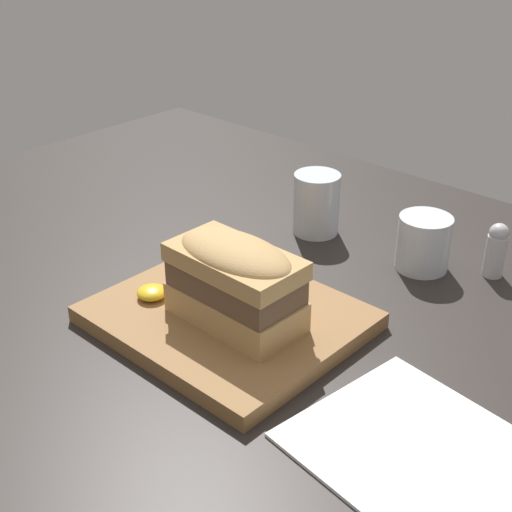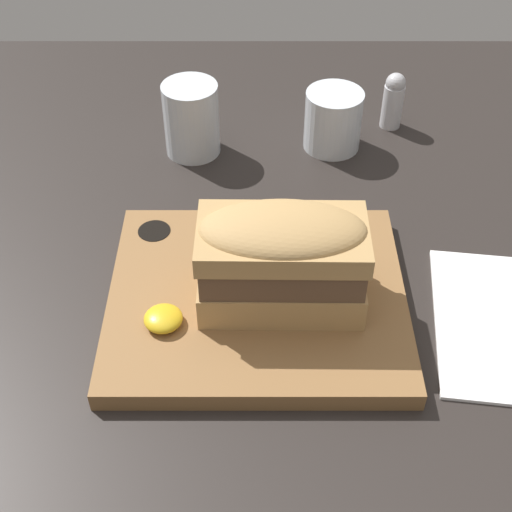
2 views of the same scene
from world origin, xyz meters
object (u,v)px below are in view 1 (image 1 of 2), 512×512
object	(u,v)px
water_glass	(316,207)
napkin	(414,447)
sandwich	(235,279)
salt_shaker	(496,249)
serving_board	(227,317)
wine_glass	(423,245)

from	to	relation	value
water_glass	napkin	bearing A→B (deg)	-40.10
sandwich	napkin	distance (cm)	27.03
salt_shaker	serving_board	bearing A→B (deg)	-118.64
water_glass	salt_shaker	distance (cm)	26.93
serving_board	wine_glass	size ratio (longest dim) A/B	3.83
wine_glass	napkin	world-z (taller)	wine_glass
serving_board	napkin	world-z (taller)	serving_board
water_glass	sandwich	bearing A→B (deg)	-69.64
serving_board	salt_shaker	world-z (taller)	salt_shaker
water_glass	salt_shaker	world-z (taller)	water_glass
water_glass	salt_shaker	xyz separation A→B (cm)	(26.29, 5.83, -0.11)
serving_board	salt_shaker	distance (cm)	37.99
serving_board	water_glass	xyz separation A→B (cm)	(-8.14, 27.41, 3.03)
wine_glass	serving_board	bearing A→B (deg)	-109.01
sandwich	salt_shaker	size ratio (longest dim) A/B	2.04
water_glass	napkin	distance (cm)	47.74
serving_board	napkin	bearing A→B (deg)	-6.54
sandwich	salt_shaker	world-z (taller)	sandwich
napkin	serving_board	bearing A→B (deg)	173.46
water_glass	serving_board	bearing A→B (deg)	-73.47
water_glass	napkin	size ratio (longest dim) A/B	0.40
water_glass	wine_glass	world-z (taller)	water_glass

